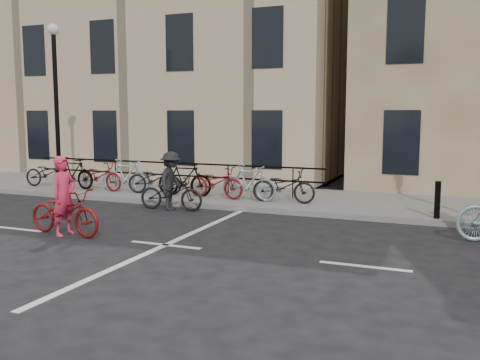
% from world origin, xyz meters
% --- Properties ---
extents(ground, '(120.00, 120.00, 0.00)m').
position_xyz_m(ground, '(0.00, 0.00, 0.00)').
color(ground, black).
rests_on(ground, ground).
extents(sidewalk, '(46.00, 4.00, 0.15)m').
position_xyz_m(sidewalk, '(-4.00, 6.00, 0.07)').
color(sidewalk, slate).
rests_on(sidewalk, ground).
extents(building_west, '(20.00, 10.00, 10.00)m').
position_xyz_m(building_west, '(-9.00, 13.00, 5.15)').
color(building_west, tan).
rests_on(building_west, sidewalk).
extents(lamp_post, '(0.36, 0.36, 5.28)m').
position_xyz_m(lamp_post, '(-6.50, 4.40, 3.49)').
color(lamp_post, black).
rests_on(lamp_post, sidewalk).
extents(bollard_east, '(0.14, 0.14, 0.90)m').
position_xyz_m(bollard_east, '(5.00, 4.25, 0.60)').
color(bollard_east, black).
rests_on(bollard_east, sidewalk).
extents(parked_bikes, '(10.40, 1.23, 1.05)m').
position_xyz_m(parked_bikes, '(-3.30, 5.04, 0.64)').
color(parked_bikes, black).
rests_on(parked_bikes, sidewalk).
extents(cyclist_pink, '(2.01, 0.85, 1.74)m').
position_xyz_m(cyclist_pink, '(-2.51, -0.04, 0.60)').
color(cyclist_pink, maroon).
rests_on(cyclist_pink, ground).
extents(cyclist_dark, '(1.88, 1.10, 1.62)m').
position_xyz_m(cyclist_dark, '(-1.85, 3.48, 0.64)').
color(cyclist_dark, black).
rests_on(cyclist_dark, ground).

